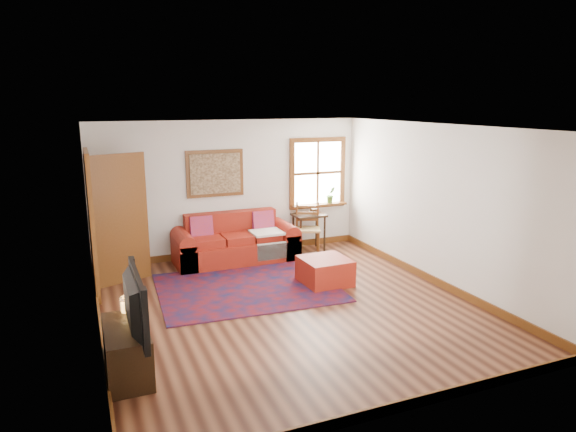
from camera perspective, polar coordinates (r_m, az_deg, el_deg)
name	(u,v)px	position (r m, az deg, el deg)	size (l,w,h in m)	color
ground	(288,306)	(7.35, -0.01, -9.96)	(5.50, 5.50, 0.00)	#3A1A0F
room_envelope	(287,191)	(6.90, -0.06, 2.85)	(5.04, 5.54, 2.52)	silver
window	(319,180)	(10.10, 3.50, 4.02)	(1.18, 0.20, 1.38)	white
doorway	(109,219)	(8.25, -19.24, -0.35)	(0.89, 1.08, 2.14)	black
framed_artwork	(215,174)	(9.36, -8.09, 4.70)	(1.05, 0.07, 0.85)	brown
persian_rug	(247,287)	(8.03, -4.55, -7.91)	(2.68, 2.15, 0.02)	#600D12
red_leather_sofa	(235,245)	(9.31, -5.86, -3.25)	(2.18, 0.90, 0.85)	maroon
red_ottoman	(325,271)	(8.16, 4.12, -6.11)	(0.72, 0.72, 0.41)	maroon
side_table	(309,220)	(9.82, 2.34, -0.50)	(0.60, 0.45, 0.71)	black
ladder_back_chair	(308,227)	(9.61, 2.19, -1.17)	(0.59, 0.57, 0.98)	tan
media_cabinet	(127,351)	(5.81, -17.46, -14.10)	(0.44, 0.97, 0.53)	black
television	(127,304)	(5.41, -17.48, -9.30)	(1.12, 0.15, 0.65)	black
candle_hurricane	(126,305)	(6.04, -17.56, -9.41)	(0.12, 0.12, 0.18)	silver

